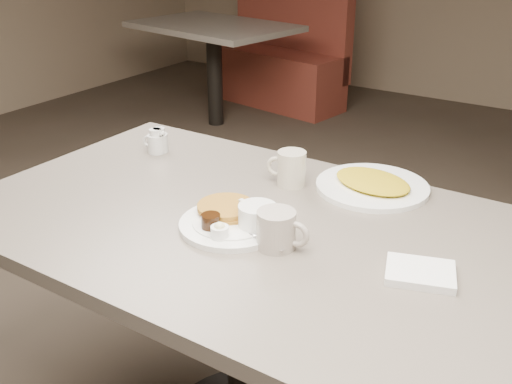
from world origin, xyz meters
The scene contains 9 objects.
diner_table centered at (0.00, 0.00, 0.58)m, with size 1.50×0.90×0.75m.
main_plate centered at (-0.01, -0.05, 0.77)m, with size 0.34×0.32×0.07m.
coffee_mug_near centered at (0.12, -0.08, 0.80)m, with size 0.13×0.10×0.09m.
napkin centered at (0.44, -0.02, 0.76)m, with size 0.17×0.15×0.02m.
coffee_mug_far centered at (-0.03, 0.24, 0.80)m, with size 0.12×0.10×0.10m.
creamer_left centered at (-0.52, 0.22, 0.79)m, with size 0.08×0.06×0.08m.
creamer_right centered at (-0.51, 0.24, 0.79)m, with size 0.07×0.07×0.08m.
hash_plate centered at (0.18, 0.34, 0.76)m, with size 0.39×0.39×0.04m.
booth_back_left centered at (-1.80, 3.07, 0.41)m, with size 1.34×1.50×1.12m.
Camera 1 is at (0.73, -1.10, 1.44)m, focal length 41.69 mm.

